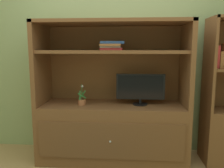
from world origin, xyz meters
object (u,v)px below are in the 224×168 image
object	(u,v)px
potted_plant	(82,101)
upright_book_row	(220,57)
magazine_stack	(111,46)
tv_monitor	(140,88)
media_console	(112,117)

from	to	relation	value
potted_plant	upright_book_row	xyz separation A→B (m)	(1.56, 0.06, 0.52)
potted_plant	magazine_stack	size ratio (longest dim) A/B	0.72
potted_plant	upright_book_row	size ratio (longest dim) A/B	0.90
potted_plant	magazine_stack	distance (m)	0.73
tv_monitor	potted_plant	size ratio (longest dim) A/B	2.32
media_console	tv_monitor	distance (m)	0.49
media_console	upright_book_row	distance (m)	1.41
media_console	tv_monitor	bearing A→B (deg)	-1.49
magazine_stack	upright_book_row	size ratio (longest dim) A/B	1.25
tv_monitor	upright_book_row	size ratio (longest dim) A/B	2.08
tv_monitor	upright_book_row	world-z (taller)	upright_book_row
tv_monitor	potted_plant	xyz separation A→B (m)	(-0.68, -0.06, -0.15)
upright_book_row	potted_plant	bearing A→B (deg)	-177.84
tv_monitor	upright_book_row	xyz separation A→B (m)	(0.87, 0.00, 0.36)
tv_monitor	magazine_stack	bearing A→B (deg)	179.23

